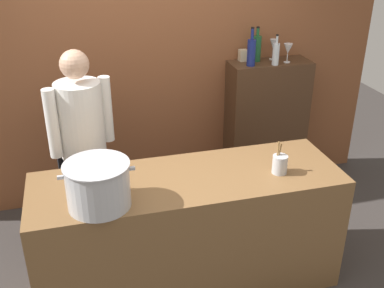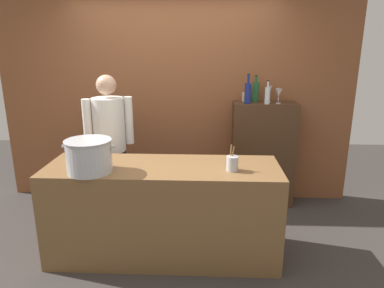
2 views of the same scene
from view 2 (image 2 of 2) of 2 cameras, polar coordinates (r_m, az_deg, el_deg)
ground_plane at (r=3.59m, az=-4.46°, el=-17.22°), size 8.00×8.00×0.00m
brick_back_panel at (r=4.43m, az=-2.69°, el=9.93°), size 4.40×0.10×3.00m
prep_counter at (r=3.37m, az=-4.63°, el=-10.79°), size 2.13×0.70×0.90m
bar_cabinet at (r=4.43m, az=11.42°, el=-1.66°), size 0.76×0.32×1.29m
chef at (r=3.92m, az=-13.26°, el=0.75°), size 0.49×0.41×1.66m
stockpot_large at (r=3.11m, az=-16.43°, el=-1.90°), size 0.45×0.40×0.29m
utensil_crock at (r=3.06m, az=6.59°, el=-3.13°), size 0.10×0.10×0.23m
wine_bottle_clear at (r=4.17m, az=12.20°, el=7.80°), size 0.06×0.06×0.27m
wine_bottle_cobalt at (r=4.16m, az=9.08°, el=8.27°), size 0.08×0.08×0.34m
wine_bottle_green at (r=4.31m, az=10.31°, el=8.41°), size 0.08×0.08×0.31m
wine_glass_tall at (r=4.23m, az=13.96°, el=8.06°), size 0.08×0.08×0.17m
wine_glass_wide at (r=4.33m, az=12.48°, el=8.51°), size 0.07×0.07×0.19m
spice_tin_cream at (r=4.34m, az=8.65°, el=7.59°), size 0.07×0.07×0.10m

